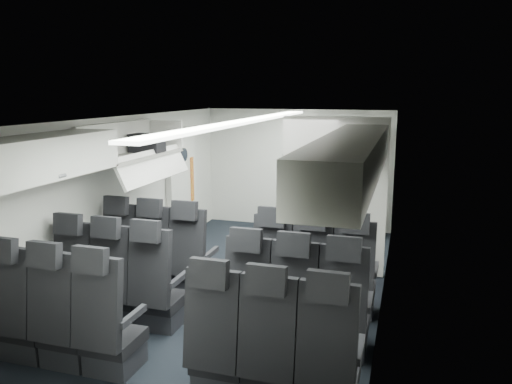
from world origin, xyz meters
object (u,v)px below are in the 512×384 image
Objects in this scene: seat_row_rear at (162,340)px; galley_unit at (348,181)px; flight_attendant at (293,199)px; boarding_door at (181,185)px; seat_row_mid at (203,298)px; seat_row_front at (233,269)px; carry_on_bag at (147,143)px.

galley_unit reaches higher than seat_row_rear.
seat_row_rear is at bearing 156.50° from flight_attendant.
seat_row_rear is 1.79× the size of boarding_door.
seat_row_rear is at bearing -67.13° from boarding_door.
galley_unit is (0.95, 4.15, 0.55)m from seat_row_mid.
flight_attendant is at bearing 85.27° from seat_row_front.
carry_on_bag is (0.25, -1.53, 0.84)m from boarding_door.
galley_unit is at bearing 77.12° from seat_row_mid.
seat_row_rear is 3.07m from carry_on_bag.
flight_attendant is (-0.76, -0.95, -0.17)m from galley_unit.
boarding_door is 1.85m from flight_attendant.
boarding_door is at bearing 128.16° from seat_row_front.
seat_row_rear is 5.17m from galley_unit.
flight_attendant is at bearing 6.90° from boarding_door.
seat_row_front is 1.79× the size of boarding_door.
seat_row_front is at bearing -23.53° from carry_on_bag.
seat_row_front is at bearing 90.00° from seat_row_mid.
seat_row_mid is 1.75× the size of galley_unit.
seat_row_front is 2.04m from carry_on_bag.
boarding_door is at bearing 76.06° from flight_attendant.
galley_unit is at bearing 73.72° from seat_row_front.
galley_unit is 1.22× the size of flight_attendant.
seat_row_rear is (0.00, -1.80, 0.00)m from seat_row_front.
carry_on_bag reaches higher than boarding_door.
flight_attendant is (1.83, 0.22, -0.18)m from boarding_door.
boarding_door reaches higher than seat_row_rear.
seat_row_mid is 0.90m from seat_row_rear.
flight_attendant is at bearing -128.73° from galley_unit.
galley_unit is at bearing 24.28° from boarding_door.
galley_unit is at bearing -59.57° from flight_attendant.
carry_on_bag reaches higher than flight_attendant.
boarding_door is (-1.64, 3.89, 0.55)m from seat_row_rear.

